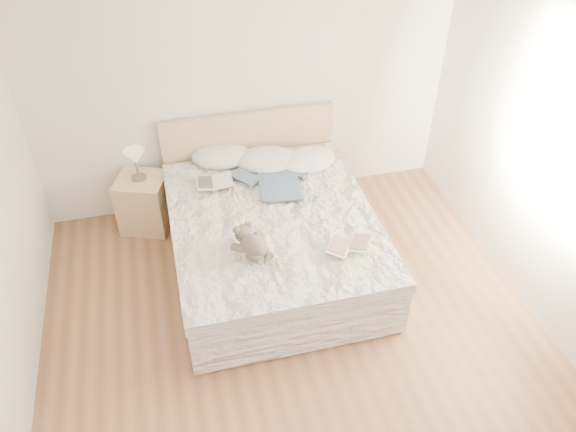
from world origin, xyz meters
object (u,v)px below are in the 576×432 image
object	(u,v)px
childrens_book	(350,245)
table_lamp	(135,159)
photo_book	(215,182)
nightstand	(145,203)
teddy_bear	(254,253)
bed	(272,235)

from	to	relation	value
childrens_book	table_lamp	bearing A→B (deg)	170.82
table_lamp	photo_book	xyz separation A→B (m)	(0.67, -0.33, -0.15)
nightstand	photo_book	xyz separation A→B (m)	(0.66, -0.32, 0.35)
nightstand	childrens_book	bearing A→B (deg)	-41.68
nightstand	teddy_bear	world-z (taller)	teddy_bear
nightstand	childrens_book	size ratio (longest dim) A/B	1.59
bed	table_lamp	size ratio (longest dim) A/B	6.96
childrens_book	teddy_bear	size ratio (longest dim) A/B	1.04
bed	photo_book	distance (m)	0.71
bed	table_lamp	bearing A→B (deg)	143.33
childrens_book	nightstand	bearing A→B (deg)	171.12
bed	nightstand	bearing A→B (deg)	143.86
childrens_book	teddy_bear	distance (m)	0.76
photo_book	bed	bearing A→B (deg)	-46.04
nightstand	bed	bearing A→B (deg)	-36.14
photo_book	teddy_bear	distance (m)	1.03
nightstand	table_lamp	size ratio (longest dim) A/B	1.82
table_lamp	teddy_bear	xyz separation A→B (m)	(0.83, -1.35, -0.13)
bed	photo_book	bearing A→B (deg)	131.33
bed	childrens_book	world-z (taller)	bed
table_lamp	childrens_book	world-z (taller)	table_lamp
table_lamp	childrens_book	xyz separation A→B (m)	(1.59, -1.43, -0.15)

